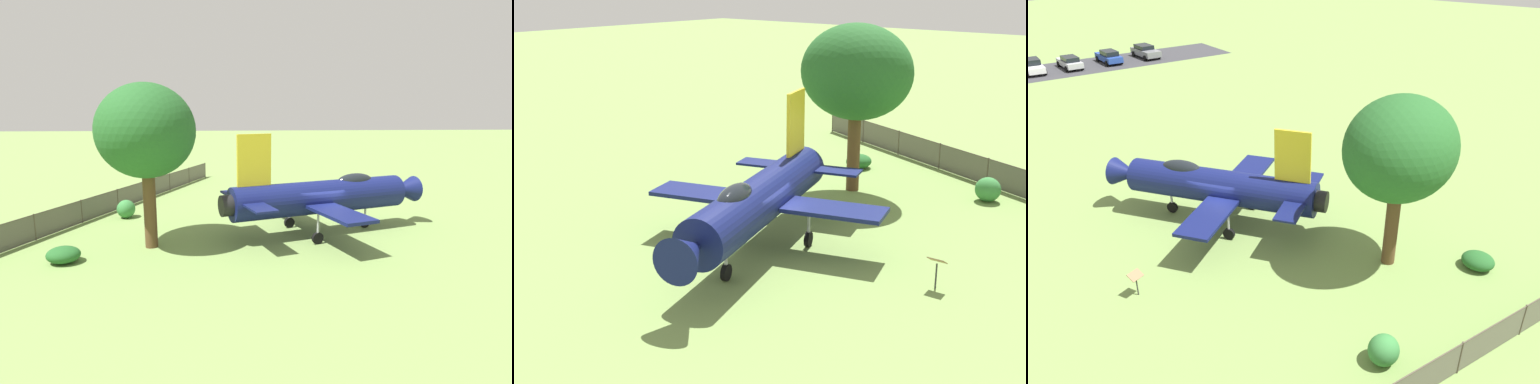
% 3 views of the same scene
% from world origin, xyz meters
% --- Properties ---
extents(ground_plane, '(200.00, 200.00, 0.00)m').
position_xyz_m(ground_plane, '(0.00, 0.00, 0.00)').
color(ground_plane, '#75934C').
extents(display_jet, '(9.33, 11.83, 5.53)m').
position_xyz_m(display_jet, '(0.12, -0.36, 2.07)').
color(display_jet, '#111951').
rests_on(display_jet, ground_plane).
extents(shade_tree, '(5.49, 4.67, 7.97)m').
position_xyz_m(shade_tree, '(-1.76, 8.76, 5.68)').
color(shade_tree, brown).
rests_on(shade_tree, ground_plane).
extents(perimeter_fence, '(29.67, 11.62, 1.43)m').
position_xyz_m(perimeter_fence, '(4.57, 13.04, 0.76)').
color(perimeter_fence, '#4C4238').
rests_on(perimeter_fence, ground_plane).
extents(shrub_near_fence, '(1.33, 1.48, 0.75)m').
position_xyz_m(shrub_near_fence, '(-3.75, 12.29, 0.37)').
color(shrub_near_fence, '#235B26').
rests_on(shrub_near_fence, ground_plane).
extents(shrub_by_tree, '(1.19, 1.12, 1.13)m').
position_xyz_m(shrub_by_tree, '(4.02, 11.34, 0.57)').
color(shrub_by_tree, '#387F3D').
rests_on(shrub_by_tree, ground_plane).
extents(info_plaque, '(0.62, 0.43, 1.14)m').
position_xyz_m(info_plaque, '(6.74, 1.25, 0.85)').
color(info_plaque, '#333333').
rests_on(info_plaque, ground_plane).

